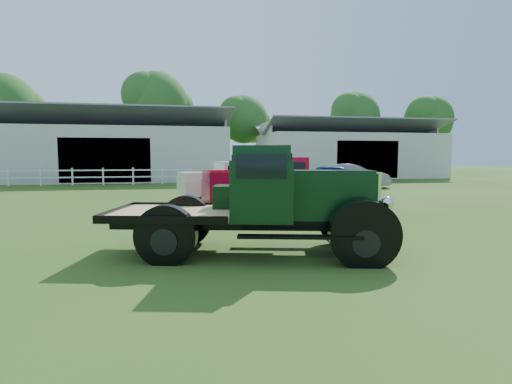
{
  "coord_description": "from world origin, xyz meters",
  "views": [
    {
      "loc": [
        -1.78,
        -9.14,
        2.0
      ],
      "look_at": [
        0.2,
        1.2,
        1.05
      ],
      "focal_mm": 28.0,
      "sensor_mm": 36.0,
      "label": 1
    }
  ],
  "objects": [
    {
      "name": "shed_left",
      "position": [
        -7.0,
        26.0,
        2.8
      ],
      "size": [
        18.8,
        10.2,
        5.6
      ],
      "primitive_type": null,
      "color": "#B1B1B1",
      "rests_on": "ground"
    },
    {
      "name": "tree_b",
      "position": [
        -4.0,
        34.0,
        5.75
      ],
      "size": [
        6.9,
        6.9,
        11.5
      ],
      "primitive_type": null,
      "color": "#2F4F20",
      "rests_on": "ground"
    },
    {
      "name": "vintage_flatbed",
      "position": [
        -0.24,
        -1.23,
        1.1
      ],
      "size": [
        5.91,
        3.41,
        2.2
      ],
      "primitive_type": null,
      "rotation": [
        0.0,
        0.0,
        -0.23
      ],
      "color": "black",
      "rests_on": "ground"
    },
    {
      "name": "white_pickup",
      "position": [
        0.46,
        8.45,
        0.86
      ],
      "size": [
        4.95,
        2.75,
        1.72
      ],
      "primitive_type": null,
      "rotation": [
        0.0,
        0.0,
        0.21
      ],
      "color": "silver",
      "rests_on": "ground"
    },
    {
      "name": "shed_right",
      "position": [
        14.0,
        27.0,
        2.6
      ],
      "size": [
        16.8,
        9.2,
        5.2
      ],
      "primitive_type": null,
      "color": "#B1B1B1",
      "rests_on": "ground"
    },
    {
      "name": "tree_c",
      "position": [
        5.0,
        33.0,
        4.5
      ],
      "size": [
        5.4,
        5.4,
        9.0
      ],
      "primitive_type": null,
      "color": "#2F4F20",
      "rests_on": "ground"
    },
    {
      "name": "ground",
      "position": [
        0.0,
        0.0,
        0.0
      ],
      "size": [
        120.0,
        120.0,
        0.0
      ],
      "primitive_type": "plane",
      "color": "#2A4A0F"
    },
    {
      "name": "red_pickup",
      "position": [
        1.71,
        4.93,
        1.0
      ],
      "size": [
        5.63,
        2.52,
        2.0
      ],
      "primitive_type": null,
      "rotation": [
        0.0,
        0.0,
        0.08
      ],
      "color": "#B00625",
      "rests_on": "ground"
    },
    {
      "name": "fence_rail",
      "position": [
        -8.0,
        20.0,
        0.6
      ],
      "size": [
        14.2,
        0.16,
        1.2
      ],
      "primitive_type": null,
      "color": "white",
      "rests_on": "ground"
    },
    {
      "name": "tree_a",
      "position": [
        -18.0,
        33.0,
        5.25
      ],
      "size": [
        6.3,
        6.3,
        10.5
      ],
      "primitive_type": null,
      "color": "#2F4F20",
      "rests_on": "ground"
    },
    {
      "name": "tree_d",
      "position": [
        18.0,
        34.0,
        5.0
      ],
      "size": [
        6.0,
        6.0,
        10.0
      ],
      "primitive_type": null,
      "color": "#2F4F20",
      "rests_on": "ground"
    },
    {
      "name": "tree_e",
      "position": [
        26.0,
        32.0,
        4.75
      ],
      "size": [
        5.7,
        5.7,
        9.5
      ],
      "primitive_type": null,
      "color": "#2F4F20",
      "rests_on": "ground"
    },
    {
      "name": "misc_car_grey",
      "position": [
        9.04,
        14.64,
        0.75
      ],
      "size": [
        4.8,
        2.95,
        1.49
      ],
      "primitive_type": "imported",
      "rotation": [
        0.0,
        0.0,
        1.24
      ],
      "color": "gray",
      "rests_on": "ground"
    },
    {
      "name": "misc_car_blue",
      "position": [
        7.69,
        13.97,
        0.74
      ],
      "size": [
        4.64,
        2.72,
        1.48
      ],
      "primitive_type": "imported",
      "rotation": [
        0.0,
        0.0,
        1.34
      ],
      "color": "navy",
      "rests_on": "ground"
    }
  ]
}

